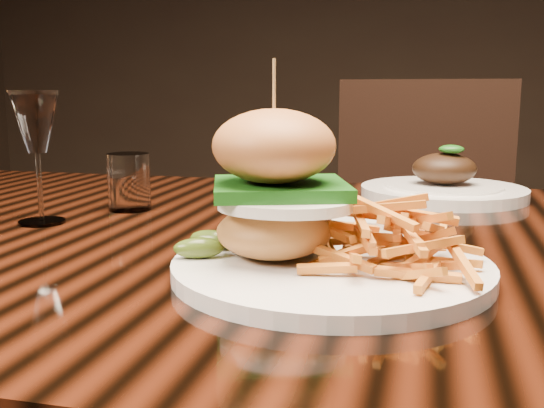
% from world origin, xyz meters
% --- Properties ---
extents(dining_table, '(1.60, 0.90, 0.75)m').
position_xyz_m(dining_table, '(0.00, 0.00, 0.67)').
color(dining_table, black).
rests_on(dining_table, ground).
extents(burger_plate, '(0.30, 0.30, 0.20)m').
position_xyz_m(burger_plate, '(0.04, -0.16, 0.80)').
color(burger_plate, silver).
rests_on(burger_plate, dining_table).
extents(ramekin, '(0.08, 0.08, 0.03)m').
position_xyz_m(ramekin, '(0.07, -0.03, 0.77)').
color(ramekin, silver).
rests_on(ramekin, dining_table).
extents(wine_glass, '(0.06, 0.06, 0.17)m').
position_xyz_m(wine_glass, '(-0.35, -0.02, 0.88)').
color(wine_glass, white).
rests_on(wine_glass, dining_table).
extents(water_tumbler, '(0.06, 0.06, 0.08)m').
position_xyz_m(water_tumbler, '(-0.29, 0.10, 0.79)').
color(water_tumbler, white).
rests_on(water_tumbler, dining_table).
extents(far_dish, '(0.26, 0.26, 0.09)m').
position_xyz_m(far_dish, '(0.16, 0.32, 0.77)').
color(far_dish, silver).
rests_on(far_dish, dining_table).
extents(chair_far, '(0.49, 0.50, 0.95)m').
position_xyz_m(chair_far, '(0.11, 0.89, 0.54)').
color(chair_far, black).
rests_on(chair_far, ground).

